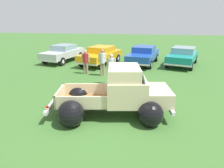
{
  "coord_description": "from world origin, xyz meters",
  "views": [
    {
      "loc": [
        1.3,
        -7.28,
        3.67
      ],
      "look_at": [
        0.0,
        0.58,
        1.06
      ],
      "focal_mm": 32.75,
      "sensor_mm": 36.0,
      "label": 1
    }
  ],
  "objects": [
    {
      "name": "ground_plane",
      "position": [
        0.0,
        0.0,
        0.0
      ],
      "size": [
        80.0,
        80.0,
        0.0
      ],
      "primitive_type": "plane",
      "color": "#3D6B2D"
    },
    {
      "name": "show_car_1",
      "position": [
        -2.28,
        8.81,
        0.78
      ],
      "size": [
        3.11,
        4.87,
        1.43
      ],
      "rotation": [
        0.0,
        0.0,
        -1.86
      ],
      "color": "black",
      "rests_on": "ground"
    },
    {
      "name": "show_car_3",
      "position": [
        4.22,
        9.46,
        0.78
      ],
      "size": [
        3.16,
        4.79,
        1.43
      ],
      "rotation": [
        0.0,
        0.0,
        -1.88
      ],
      "color": "black",
      "rests_on": "ground"
    },
    {
      "name": "show_car_2",
      "position": [
        1.13,
        9.44,
        0.79
      ],
      "size": [
        2.75,
        4.91,
        1.43
      ],
      "rotation": [
        0.0,
        0.0,
        -1.76
      ],
      "color": "black",
      "rests_on": "ground"
    },
    {
      "name": "vintage_pickup_truck",
      "position": [
        0.38,
        0.06,
        0.76
      ],
      "size": [
        4.86,
        3.33,
        1.96
      ],
      "rotation": [
        0.0,
        0.0,
        0.16
      ],
      "color": "black",
      "rests_on": "ground"
    },
    {
      "name": "show_car_0",
      "position": [
        -5.7,
        9.32,
        0.78
      ],
      "size": [
        2.76,
        4.62,
        1.43
      ],
      "rotation": [
        0.0,
        0.0,
        -1.79
      ],
      "color": "black",
      "rests_on": "ground"
    },
    {
      "name": "spectator_2",
      "position": [
        -2.64,
        5.69,
        0.92
      ],
      "size": [
        0.53,
        0.35,
        1.62
      ],
      "rotation": [
        0.0,
        0.0,
        4.75
      ],
      "color": "gray",
      "rests_on": "ground"
    },
    {
      "name": "spectator_1",
      "position": [
        -1.43,
        5.42,
        1.0
      ],
      "size": [
        0.48,
        0.48,
        1.74
      ],
      "rotation": [
        0.0,
        0.0,
        2.23
      ],
      "color": "gray",
      "rests_on": "ground"
    },
    {
      "name": "spectator_0",
      "position": [
        -0.55,
        3.65,
        1.02
      ],
      "size": [
        0.54,
        0.38,
        1.78
      ],
      "rotation": [
        0.0,
        0.0,
        4.58
      ],
      "color": "navy",
      "rests_on": "ground"
    }
  ]
}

